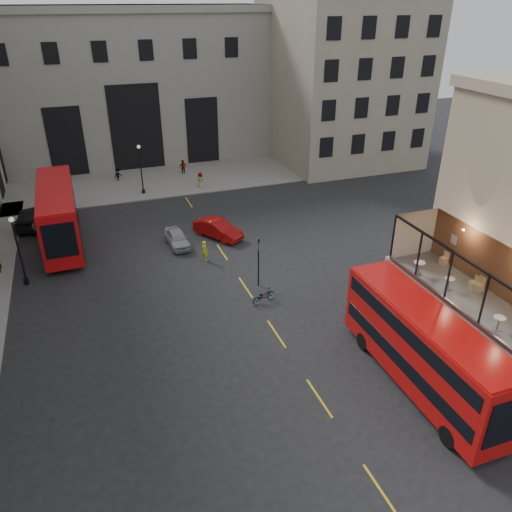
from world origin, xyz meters
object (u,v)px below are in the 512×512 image
object	(u,v)px
traffic_light_far	(50,203)
street_lamp_a	(20,255)
street_lamp_b	(141,173)
car_a	(177,238)
bus_far	(58,212)
cafe_chair_d	(444,260)
bicycle	(264,296)
pedestrian_d	(200,180)
traffic_light_near	(258,256)
pedestrian_a	(36,228)
bus_near	(423,346)
pedestrian_c	(183,167)
car_c	(30,217)
cafe_table_far	(419,266)
car_b	(218,229)
cafe_table_near	(499,322)
cafe_chair_b	(479,287)
pedestrian_b	(118,175)
cyclist	(205,251)
cafe_table_mid	(449,282)
cafe_chair_c	(473,285)

from	to	relation	value
traffic_light_far	street_lamp_a	world-z (taller)	street_lamp_a
street_lamp_b	car_a	distance (m)	13.62
bus_far	cafe_chair_d	size ratio (longest dim) A/B	15.77
bicycle	pedestrian_d	distance (m)	24.19
street_lamp_b	car_a	xyz separation A→B (m)	(0.82, -13.49, -1.72)
traffic_light_near	car_a	bearing A→B (deg)	116.17
car_a	bicycle	bearing A→B (deg)	-73.40
traffic_light_near	pedestrian_a	size ratio (longest dim) A/B	2.27
bus_near	street_lamp_a	bearing A→B (deg)	137.48
traffic_light_far	street_lamp_b	world-z (taller)	street_lamp_b
pedestrian_c	cafe_chair_d	size ratio (longest dim) A/B	2.24
street_lamp_a	car_c	distance (m)	11.44
cafe_chair_d	cafe_table_far	bearing A→B (deg)	-166.11
traffic_light_near	cafe_chair_d	size ratio (longest dim) A/B	4.81
bus_far	car_b	xyz separation A→B (m)	(12.78, -3.57, -2.01)
car_c	cafe_table_near	distance (m)	39.76
cafe_table_far	car_b	bearing A→B (deg)	110.69
pedestrian_d	cafe_chair_d	xyz separation A→B (m)	(7.34, -30.55, 3.97)
street_lamp_b	cafe_chair_b	world-z (taller)	cafe_chair_b
car_b	cafe_table_near	xyz separation A→B (m)	(7.15, -24.01, 4.30)
traffic_light_far	cafe_table_far	distance (m)	32.55
pedestrian_b	pedestrian_d	size ratio (longest dim) A/B	0.89
traffic_light_near	traffic_light_far	size ratio (longest dim) A/B	1.00
pedestrian_c	street_lamp_b	bearing A→B (deg)	45.87
bus_near	car_a	bearing A→B (deg)	112.17
car_b	cafe_table_far	size ratio (longest dim) A/B	5.88
street_lamp_b	cyclist	xyz separation A→B (m)	(2.34, -16.85, -1.55)
car_b	cafe_chair_d	size ratio (longest dim) A/B	5.93
traffic_light_far	cafe_chair_b	bearing A→B (deg)	-51.31
cafe_chair_d	cyclist	bearing A→B (deg)	129.13
pedestrian_a	bus_near	bearing A→B (deg)	-70.21
cafe_table_near	cafe_table_far	distance (m)	5.83
bus_near	pedestrian_d	distance (m)	34.86
traffic_light_far	car_c	size ratio (longest dim) A/B	0.69
street_lamp_b	cafe_table_near	distance (m)	38.94
traffic_light_near	cafe_table_mid	bearing A→B (deg)	-58.10
cafe_chair_b	street_lamp_a	bearing A→B (deg)	143.69
street_lamp_a	pedestrian_c	size ratio (longest dim) A/B	3.01
pedestrian_b	car_c	bearing A→B (deg)	-166.21
cyclist	traffic_light_near	bearing A→B (deg)	-172.94
pedestrian_a	cafe_chair_c	xyz separation A→B (m)	(23.67, -26.10, 3.99)
car_c	pedestrian_a	xyz separation A→B (m)	(0.59, -2.78, 0.04)
cafe_table_near	car_c	bearing A→B (deg)	125.00
pedestrian_d	cafe_table_far	xyz separation A→B (m)	(5.15, -31.09, 4.26)
bus_near	cafe_table_near	world-z (taller)	cafe_table_near
pedestrian_b	cafe_table_mid	size ratio (longest dim) A/B	2.30
traffic_light_near	street_lamp_a	xyz separation A→B (m)	(-16.00, 6.00, -0.03)
traffic_light_far	bus_near	world-z (taller)	bus_near
cafe_chair_b	street_lamp_b	bearing A→B (deg)	111.48
car_c	cafe_table_mid	world-z (taller)	cafe_table_mid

